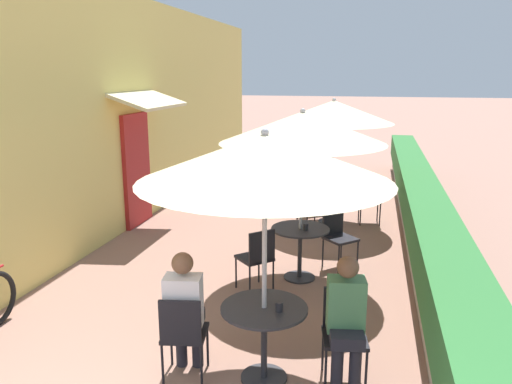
{
  "coord_description": "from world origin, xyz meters",
  "views": [
    {
      "loc": [
        1.89,
        -1.95,
        2.83
      ],
      "look_at": [
        0.15,
        5.47,
        1.0
      ],
      "focal_mm": 35.0,
      "sensor_mm": 36.0,
      "label": 1
    }
  ],
  "objects_px": {
    "seated_patron_near_left": "(185,308)",
    "cafe_chair_far_right": "(308,188)",
    "patio_umbrella_near": "(265,158)",
    "cafe_chair_near_right": "(344,327)",
    "cafe_chair_mid_left": "(257,255)",
    "patio_table_near": "(264,326)",
    "seated_patron_near_right": "(346,316)",
    "cafe_chair_mid_right": "(337,233)",
    "coffee_cup_near": "(279,306)",
    "cafe_chair_far_back": "(315,205)",
    "patio_table_mid": "(300,241)",
    "patio_umbrella_far": "(334,112)",
    "patio_table_far": "(331,195)",
    "coffee_cup_mid": "(306,227)",
    "patio_umbrella_mid": "(303,128)",
    "cafe_chair_far_left": "(370,196)",
    "cafe_chair_near_left": "(183,331)"
  },
  "relations": [
    {
      "from": "patio_table_mid",
      "to": "patio_umbrella_far",
      "type": "xyz_separation_m",
      "value": [
        0.18,
        2.84,
        1.58
      ]
    },
    {
      "from": "patio_umbrella_near",
      "to": "seated_patron_near_right",
      "type": "relative_size",
      "value": 1.9
    },
    {
      "from": "patio_umbrella_near",
      "to": "seated_patron_near_left",
      "type": "height_order",
      "value": "patio_umbrella_near"
    },
    {
      "from": "cafe_chair_mid_left",
      "to": "patio_umbrella_mid",
      "type": "bearing_deg",
      "value": 5.88
    },
    {
      "from": "patio_umbrella_near",
      "to": "patio_table_mid",
      "type": "relative_size",
      "value": 2.95
    },
    {
      "from": "patio_table_near",
      "to": "cafe_chair_mid_left",
      "type": "distance_m",
      "value": 1.93
    },
    {
      "from": "patio_umbrella_near",
      "to": "cafe_chair_near_right",
      "type": "bearing_deg",
      "value": 15.57
    },
    {
      "from": "patio_umbrella_near",
      "to": "cafe_chair_mid_right",
      "type": "distance_m",
      "value": 3.45
    },
    {
      "from": "cafe_chair_mid_right",
      "to": "patio_umbrella_far",
      "type": "relative_size",
      "value": 0.37
    },
    {
      "from": "coffee_cup_near",
      "to": "patio_umbrella_far",
      "type": "relative_size",
      "value": 0.04
    },
    {
      "from": "coffee_cup_near",
      "to": "cafe_chair_mid_right",
      "type": "xyz_separation_m",
      "value": [
        0.31,
        3.06,
        -0.27
      ]
    },
    {
      "from": "patio_table_near",
      "to": "cafe_chair_far_left",
      "type": "distance_m",
      "value": 5.51
    },
    {
      "from": "patio_table_mid",
      "to": "patio_table_far",
      "type": "distance_m",
      "value": 2.84
    },
    {
      "from": "patio_umbrella_near",
      "to": "seated_patron_near_left",
      "type": "bearing_deg",
      "value": -173.03
    },
    {
      "from": "cafe_chair_near_left",
      "to": "patio_table_far",
      "type": "xyz_separation_m",
      "value": [
        0.88,
        5.48,
        0.03
      ]
    },
    {
      "from": "seated_patron_near_right",
      "to": "cafe_chair_mid_left",
      "type": "distance_m",
      "value": 2.17
    },
    {
      "from": "cafe_chair_near_left",
      "to": "patio_umbrella_far",
      "type": "xyz_separation_m",
      "value": [
        0.88,
        5.48,
        1.6
      ]
    },
    {
      "from": "patio_umbrella_mid",
      "to": "patio_umbrella_far",
      "type": "bearing_deg",
      "value": 86.35
    },
    {
      "from": "seated_patron_near_left",
      "to": "cafe_chair_near_right",
      "type": "distance_m",
      "value": 1.5
    },
    {
      "from": "seated_patron_near_right",
      "to": "patio_table_mid",
      "type": "relative_size",
      "value": 1.55
    },
    {
      "from": "patio_umbrella_mid",
      "to": "cafe_chair_far_back",
      "type": "xyz_separation_m",
      "value": [
        -0.04,
        2.12,
        -1.6
      ]
    },
    {
      "from": "patio_table_mid",
      "to": "patio_umbrella_near",
      "type": "bearing_deg",
      "value": -89.53
    },
    {
      "from": "patio_umbrella_far",
      "to": "patio_table_mid",
      "type": "bearing_deg",
      "value": -93.65
    },
    {
      "from": "seated_patron_near_right",
      "to": "cafe_chair_far_back",
      "type": "xyz_separation_m",
      "value": [
        -0.8,
        4.47,
        -0.17
      ]
    },
    {
      "from": "cafe_chair_near_right",
      "to": "cafe_chair_far_right",
      "type": "distance_m",
      "value": 5.72
    },
    {
      "from": "seated_patron_near_right",
      "to": "cafe_chair_mid_right",
      "type": "distance_m",
      "value": 2.95
    },
    {
      "from": "cafe_chair_near_right",
      "to": "coffee_cup_near",
      "type": "bearing_deg",
      "value": 13.42
    },
    {
      "from": "patio_umbrella_near",
      "to": "cafe_chair_mid_left",
      "type": "xyz_separation_m",
      "value": [
        -0.49,
        1.86,
        -1.6
      ]
    },
    {
      "from": "cafe_chair_mid_left",
      "to": "patio_table_far",
      "type": "bearing_deg",
      "value": 34.4
    },
    {
      "from": "seated_patron_near_right",
      "to": "cafe_chair_far_right",
      "type": "xyz_separation_m",
      "value": [
        -1.08,
        5.73,
        -0.17
      ]
    },
    {
      "from": "patio_table_far",
      "to": "coffee_cup_mid",
      "type": "bearing_deg",
      "value": -91.94
    },
    {
      "from": "patio_table_near",
      "to": "seated_patron_near_right",
      "type": "xyz_separation_m",
      "value": [
        0.74,
        0.09,
        0.14
      ]
    },
    {
      "from": "patio_table_far",
      "to": "cafe_chair_far_back",
      "type": "xyz_separation_m",
      "value": [
        -0.22,
        -0.71,
        -0.03
      ]
    },
    {
      "from": "cafe_chair_mid_left",
      "to": "seated_patron_near_right",
      "type": "bearing_deg",
      "value": -99.96
    },
    {
      "from": "cafe_chair_mid_right",
      "to": "cafe_chair_far_back",
      "type": "height_order",
      "value": "same"
    },
    {
      "from": "patio_umbrella_far",
      "to": "cafe_chair_far_left",
      "type": "relative_size",
      "value": 2.73
    },
    {
      "from": "patio_umbrella_mid",
      "to": "patio_table_near",
      "type": "bearing_deg",
      "value": -89.53
    },
    {
      "from": "cafe_chair_near_left",
      "to": "cafe_chair_near_right",
      "type": "height_order",
      "value": "same"
    },
    {
      "from": "coffee_cup_mid",
      "to": "patio_umbrella_far",
      "type": "distance_m",
      "value": 3.19
    },
    {
      "from": "coffee_cup_mid",
      "to": "patio_table_far",
      "type": "distance_m",
      "value": 2.91
    },
    {
      "from": "coffee_cup_near",
      "to": "patio_umbrella_far",
      "type": "height_order",
      "value": "patio_umbrella_far"
    },
    {
      "from": "cafe_chair_mid_right",
      "to": "patio_table_near",
      "type": "bearing_deg",
      "value": 36.71
    },
    {
      "from": "cafe_chair_near_right",
      "to": "cafe_chair_far_back",
      "type": "distance_m",
      "value": 4.43
    },
    {
      "from": "patio_table_near",
      "to": "cafe_chair_mid_right",
      "type": "bearing_deg",
      "value": 81.45
    },
    {
      "from": "patio_umbrella_near",
      "to": "coffee_cup_near",
      "type": "bearing_deg",
      "value": -16.88
    },
    {
      "from": "patio_umbrella_near",
      "to": "coffee_cup_near",
      "type": "xyz_separation_m",
      "value": [
        0.15,
        -0.04,
        -1.34
      ]
    },
    {
      "from": "seated_patron_near_right",
      "to": "patio_table_mid",
      "type": "xyz_separation_m",
      "value": [
        -0.76,
        2.35,
        -0.14
      ]
    },
    {
      "from": "seated_patron_near_right",
      "to": "patio_table_far",
      "type": "height_order",
      "value": "seated_patron_near_right"
    },
    {
      "from": "seated_patron_near_left",
      "to": "cafe_chair_far_right",
      "type": "relative_size",
      "value": 1.44
    },
    {
      "from": "cafe_chair_mid_right",
      "to": "cafe_chair_far_right",
      "type": "relative_size",
      "value": 1.0
    }
  ]
}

